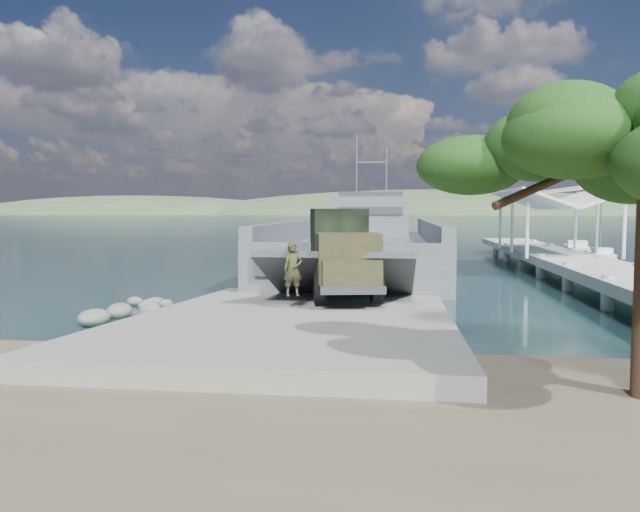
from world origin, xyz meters
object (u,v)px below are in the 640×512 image
(sailboat_near, at_px, (600,257))
(sailboat_far, at_px, (576,250))
(overhang_tree, at_px, (621,159))
(military_truck, at_px, (341,252))
(landing_craft, at_px, (364,253))
(soldier, at_px, (293,281))
(pier, at_px, (558,248))

(sailboat_near, distance_m, sailboat_far, 7.11)
(overhang_tree, bearing_deg, military_truck, 117.90)
(landing_craft, relative_size, soldier, 20.31)
(pier, distance_m, military_truck, 19.28)
(soldier, xyz_separation_m, sailboat_far, (19.12, 36.27, -1.05))
(military_truck, relative_size, sailboat_far, 1.05)
(landing_craft, relative_size, sailboat_far, 5.16)
(landing_craft, height_order, sailboat_near, landing_craft)
(military_truck, distance_m, soldier, 3.93)
(pier, bearing_deg, overhang_tree, -101.15)
(sailboat_far, xyz_separation_m, overhang_tree, (-11.16, -45.19, 4.50))
(landing_craft, distance_m, military_truck, 18.26)
(overhang_tree, bearing_deg, sailboat_far, 76.13)
(sailboat_near, bearing_deg, landing_craft, -151.32)
(pier, bearing_deg, military_truck, -128.74)
(soldier, relative_size, sailboat_near, 0.31)
(sailboat_near, height_order, sailboat_far, sailboat_far)
(landing_craft, height_order, military_truck, landing_craft)
(sailboat_far, bearing_deg, soldier, -107.18)
(pier, height_order, soldier, pier)
(landing_craft, bearing_deg, sailboat_far, 38.28)
(landing_craft, relative_size, overhang_tree, 5.68)
(landing_craft, xyz_separation_m, overhang_tree, (6.82, -30.73, 3.98))
(pier, bearing_deg, soldier, -125.71)
(pier, height_order, military_truck, pier)
(military_truck, bearing_deg, landing_craft, 78.94)
(sailboat_far, height_order, overhang_tree, sailboat_far)
(landing_craft, relative_size, military_truck, 4.89)
(sailboat_near, xyz_separation_m, overhang_tree, (-11.06, -38.08, 4.57))
(sailboat_near, xyz_separation_m, sailboat_far, (0.10, 7.11, 0.07))
(sailboat_far, relative_size, overhang_tree, 1.10)
(sailboat_far, distance_m, overhang_tree, 46.76)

